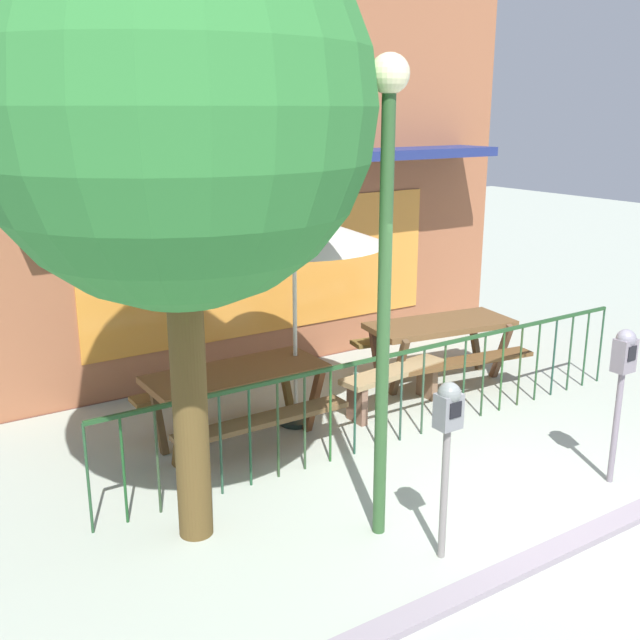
{
  "coord_description": "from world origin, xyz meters",
  "views": [
    {
      "loc": [
        -4.52,
        -3.68,
        3.29
      ],
      "look_at": [
        -0.72,
        2.15,
        1.31
      ],
      "focal_mm": 41.69,
      "sensor_mm": 36.0,
      "label": 1
    }
  ],
  "objects_px": {
    "street_lamp": "(386,235)",
    "patio_umbrella": "(294,229)",
    "picnic_table_right": "(440,335)",
    "street_tree": "(175,109)",
    "picnic_table_left": "(237,386)",
    "parking_meter_far": "(448,424)",
    "patio_bench": "(394,380)",
    "parking_meter_near": "(623,366)"
  },
  "relations": [
    {
      "from": "picnic_table_right",
      "to": "street_tree",
      "type": "distance_m",
      "value": 5.03
    },
    {
      "from": "picnic_table_left",
      "to": "patio_umbrella",
      "type": "bearing_deg",
      "value": 6.02
    },
    {
      "from": "picnic_table_right",
      "to": "parking_meter_near",
      "type": "height_order",
      "value": "parking_meter_near"
    },
    {
      "from": "parking_meter_far",
      "to": "street_lamp",
      "type": "relative_size",
      "value": 0.39
    },
    {
      "from": "picnic_table_left",
      "to": "picnic_table_right",
      "type": "height_order",
      "value": "same"
    },
    {
      "from": "street_lamp",
      "to": "picnic_table_right",
      "type": "bearing_deg",
      "value": 40.6
    },
    {
      "from": "picnic_table_left",
      "to": "picnic_table_right",
      "type": "xyz_separation_m",
      "value": [
        2.9,
        0.21,
        0.0
      ]
    },
    {
      "from": "street_tree",
      "to": "patio_bench",
      "type": "bearing_deg",
      "value": 21.43
    },
    {
      "from": "patio_bench",
      "to": "parking_meter_near",
      "type": "bearing_deg",
      "value": -76.14
    },
    {
      "from": "patio_bench",
      "to": "street_lamp",
      "type": "height_order",
      "value": "street_lamp"
    },
    {
      "from": "street_tree",
      "to": "parking_meter_far",
      "type": "bearing_deg",
      "value": -42.79
    },
    {
      "from": "parking_meter_far",
      "to": "street_tree",
      "type": "xyz_separation_m",
      "value": [
        -1.43,
        1.32,
        2.19
      ]
    },
    {
      "from": "parking_meter_near",
      "to": "street_lamp",
      "type": "relative_size",
      "value": 0.4
    },
    {
      "from": "street_lamp",
      "to": "patio_umbrella",
      "type": "bearing_deg",
      "value": 75.84
    },
    {
      "from": "picnic_table_left",
      "to": "patio_umbrella",
      "type": "height_order",
      "value": "patio_umbrella"
    },
    {
      "from": "patio_bench",
      "to": "picnic_table_right",
      "type": "bearing_deg",
      "value": 21.05
    },
    {
      "from": "parking_meter_near",
      "to": "parking_meter_far",
      "type": "bearing_deg",
      "value": -178.67
    },
    {
      "from": "patio_bench",
      "to": "street_tree",
      "type": "height_order",
      "value": "street_tree"
    },
    {
      "from": "parking_meter_near",
      "to": "parking_meter_far",
      "type": "height_order",
      "value": "parking_meter_near"
    },
    {
      "from": "patio_bench",
      "to": "parking_meter_near",
      "type": "height_order",
      "value": "parking_meter_near"
    },
    {
      "from": "patio_bench",
      "to": "street_lamp",
      "type": "distance_m",
      "value": 3.29
    },
    {
      "from": "patio_bench",
      "to": "parking_meter_near",
      "type": "distance_m",
      "value": 2.62
    },
    {
      "from": "patio_umbrella",
      "to": "patio_bench",
      "type": "height_order",
      "value": "patio_umbrella"
    },
    {
      "from": "patio_bench",
      "to": "patio_umbrella",
      "type": "bearing_deg",
      "value": 166.74
    },
    {
      "from": "picnic_table_left",
      "to": "street_tree",
      "type": "distance_m",
      "value": 3.18
    },
    {
      "from": "picnic_table_left",
      "to": "patio_umbrella",
      "type": "xyz_separation_m",
      "value": [
        0.74,
        0.08,
        1.51
      ]
    },
    {
      "from": "patio_umbrella",
      "to": "parking_meter_near",
      "type": "bearing_deg",
      "value": -57.27
    },
    {
      "from": "parking_meter_near",
      "to": "street_lamp",
      "type": "xyz_separation_m",
      "value": [
        -2.29,
        0.49,
        1.29
      ]
    },
    {
      "from": "patio_umbrella",
      "to": "street_tree",
      "type": "xyz_separation_m",
      "value": [
        -1.8,
        -1.42,
        1.17
      ]
    },
    {
      "from": "picnic_table_right",
      "to": "street_tree",
      "type": "xyz_separation_m",
      "value": [
        -3.96,
        -1.55,
        2.68
      ]
    },
    {
      "from": "patio_umbrella",
      "to": "street_lamp",
      "type": "bearing_deg",
      "value": -104.16
    },
    {
      "from": "patio_umbrella",
      "to": "street_tree",
      "type": "relative_size",
      "value": 0.49
    },
    {
      "from": "parking_meter_far",
      "to": "street_tree",
      "type": "distance_m",
      "value": 2.93
    },
    {
      "from": "picnic_table_left",
      "to": "parking_meter_far",
      "type": "bearing_deg",
      "value": -82.13
    },
    {
      "from": "picnic_table_left",
      "to": "picnic_table_right",
      "type": "bearing_deg",
      "value": 4.09
    },
    {
      "from": "picnic_table_right",
      "to": "parking_meter_far",
      "type": "height_order",
      "value": "parking_meter_far"
    },
    {
      "from": "patio_umbrella",
      "to": "street_lamp",
      "type": "relative_size",
      "value": 0.63
    },
    {
      "from": "patio_bench",
      "to": "parking_meter_far",
      "type": "bearing_deg",
      "value": -121.25
    },
    {
      "from": "parking_meter_near",
      "to": "street_tree",
      "type": "bearing_deg",
      "value": 160.14
    },
    {
      "from": "street_lamp",
      "to": "patio_bench",
      "type": "bearing_deg",
      "value": 48.88
    },
    {
      "from": "picnic_table_right",
      "to": "street_lamp",
      "type": "height_order",
      "value": "street_lamp"
    },
    {
      "from": "patio_bench",
      "to": "street_tree",
      "type": "bearing_deg",
      "value": -158.57
    }
  ]
}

